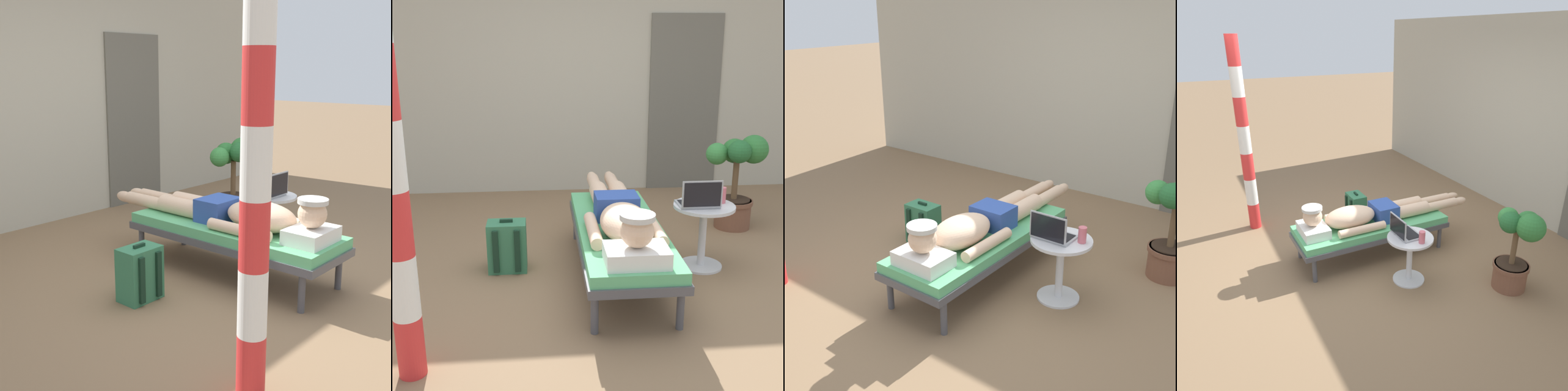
# 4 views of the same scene
# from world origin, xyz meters

# --- Properties ---
(ground_plane) EXTENTS (40.00, 40.00, 0.00)m
(ground_plane) POSITION_xyz_m (0.00, 0.00, 0.00)
(ground_plane) COLOR #846647
(house_wall_back) EXTENTS (7.60, 0.20, 2.70)m
(house_wall_back) POSITION_xyz_m (0.06, 2.64, 1.35)
(house_wall_back) COLOR #B2AD99
(house_wall_back) RESTS_ON ground
(house_door_panel) EXTENTS (0.84, 0.03, 2.04)m
(house_door_panel) POSITION_xyz_m (1.19, 2.53, 1.02)
(house_door_panel) COLOR #625F54
(house_door_panel) RESTS_ON ground
(lounge_chair) EXTENTS (0.64, 1.81, 0.42)m
(lounge_chair) POSITION_xyz_m (0.06, 0.11, 0.35)
(lounge_chair) COLOR #4C4C51
(lounge_chair) RESTS_ON ground
(person_reclining) EXTENTS (0.53, 2.17, 0.33)m
(person_reclining) POSITION_xyz_m (0.06, 0.08, 0.52)
(person_reclining) COLOR white
(person_reclining) RESTS_ON lounge_chair
(side_table) EXTENTS (0.48, 0.48, 0.52)m
(side_table) POSITION_xyz_m (0.74, 0.22, 0.36)
(side_table) COLOR silver
(side_table) RESTS_ON ground
(laptop) EXTENTS (0.31, 0.24, 0.23)m
(laptop) POSITION_xyz_m (0.68, 0.17, 0.58)
(laptop) COLOR #A5A8AD
(laptop) RESTS_ON side_table
(drink_glass) EXTENTS (0.06, 0.06, 0.13)m
(drink_glass) POSITION_xyz_m (0.89, 0.26, 0.59)
(drink_glass) COLOR #D86672
(drink_glass) RESTS_ON side_table
(backpack) EXTENTS (0.30, 0.26, 0.42)m
(backpack) POSITION_xyz_m (-0.80, 0.31, 0.20)
(backpack) COLOR #33724C
(backpack) RESTS_ON ground
(potted_plant) EXTENTS (0.57, 0.43, 0.91)m
(potted_plant) POSITION_xyz_m (1.34, 1.10, 0.50)
(potted_plant) COLOR brown
(potted_plant) RESTS_ON ground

